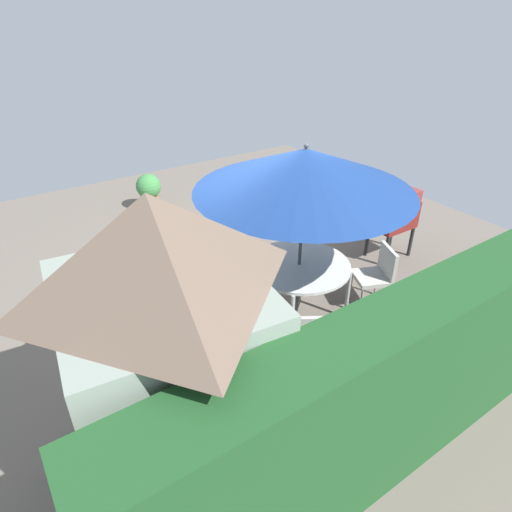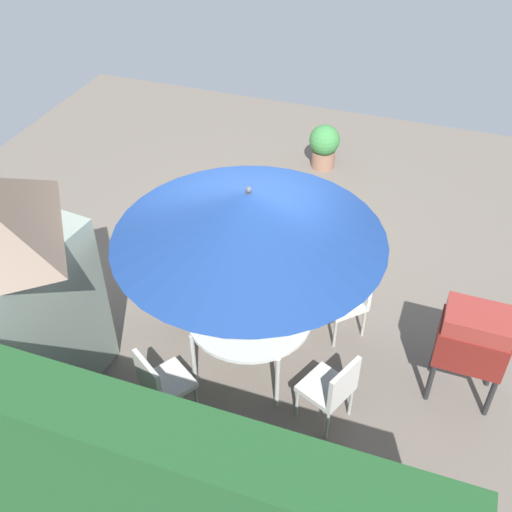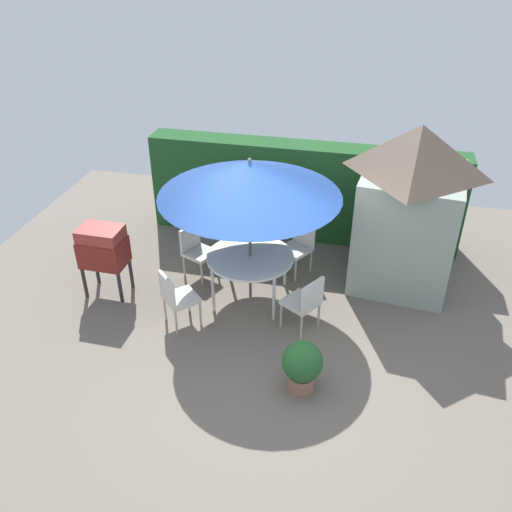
# 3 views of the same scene
# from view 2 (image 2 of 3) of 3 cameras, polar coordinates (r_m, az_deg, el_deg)

# --- Properties ---
(ground_plane) EXTENTS (11.00, 11.00, 0.00)m
(ground_plane) POSITION_cam_2_polar(r_m,az_deg,el_deg) (8.16, -0.77, -2.75)
(ground_plane) COLOR #6B6056
(hedge_backdrop) EXTENTS (5.79, 0.56, 1.83)m
(hedge_backdrop) POSITION_cam_2_polar(r_m,az_deg,el_deg) (5.48, -14.27, -18.89)
(hedge_backdrop) COLOR #1E4C23
(hedge_backdrop) RESTS_ON ground
(patio_table) EXTENTS (1.37, 1.37, 0.79)m
(patio_table) POSITION_cam_2_polar(r_m,az_deg,el_deg) (6.69, -0.59, -5.74)
(patio_table) COLOR white
(patio_table) RESTS_ON ground
(patio_umbrella) EXTENTS (2.70, 2.70, 2.41)m
(patio_umbrella) POSITION_cam_2_polar(r_m,az_deg,el_deg) (5.81, -0.67, 3.77)
(patio_umbrella) COLOR #4C4C51
(patio_umbrella) RESTS_ON ground
(bbq_grill) EXTENTS (0.71, 0.51, 1.20)m
(bbq_grill) POSITION_cam_2_polar(r_m,az_deg,el_deg) (6.70, 19.59, -7.25)
(bbq_grill) COLOR maroon
(bbq_grill) RESTS_ON ground
(chair_near_shed) EXTENTS (0.61, 0.61, 0.90)m
(chair_near_shed) POSITION_cam_2_polar(r_m,az_deg,el_deg) (6.37, 7.15, -12.08)
(chair_near_shed) COLOR silver
(chair_near_shed) RESTS_ON ground
(chair_far_side) EXTENTS (0.65, 0.65, 0.90)m
(chair_far_side) POSITION_cam_2_polar(r_m,az_deg,el_deg) (7.32, 8.67, -3.75)
(chair_far_side) COLOR silver
(chair_far_side) RESTS_ON ground
(chair_toward_hedge) EXTENTS (0.64, 0.64, 0.90)m
(chair_toward_hedge) POSITION_cam_2_polar(r_m,az_deg,el_deg) (7.53, -5.96, -2.05)
(chair_toward_hedge) COLOR silver
(chair_toward_hedge) RESTS_ON ground
(chair_toward_house) EXTENTS (0.64, 0.64, 0.90)m
(chair_toward_house) POSITION_cam_2_polar(r_m,az_deg,el_deg) (6.44, -8.91, -11.50)
(chair_toward_house) COLOR silver
(chair_toward_house) RESTS_ON ground
(potted_plant_by_shed) EXTENTS (0.54, 0.54, 0.73)m
(potted_plant_by_shed) POSITION_cam_2_polar(r_m,az_deg,el_deg) (8.50, -3.46, 2.70)
(potted_plant_by_shed) COLOR #936651
(potted_plant_by_shed) RESTS_ON ground
(potted_plant_by_grill) EXTENTS (0.51, 0.51, 0.76)m
(potted_plant_by_grill) POSITION_cam_2_polar(r_m,az_deg,el_deg) (10.49, 6.38, 10.25)
(potted_plant_by_grill) COLOR #936651
(potted_plant_by_grill) RESTS_ON ground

